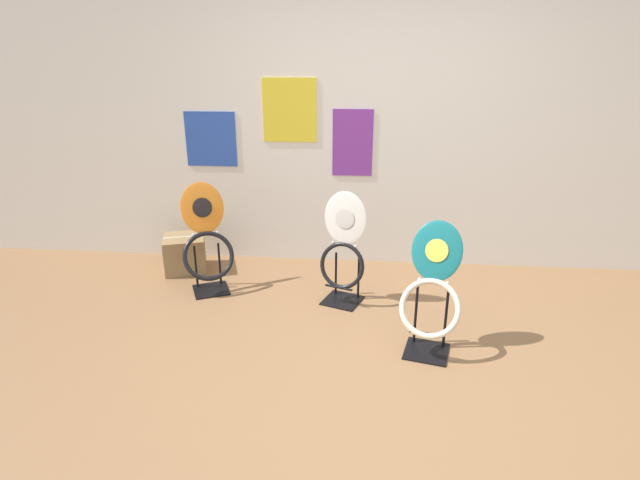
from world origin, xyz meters
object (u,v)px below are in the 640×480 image
Objects in this scene: toilet_seat_display_white_plain at (343,253)px; storage_box at (185,253)px; toilet_seat_display_teal_sax at (432,292)px; toilet_seat_display_orange_sun at (207,245)px.

storage_box is at bearing 161.23° from toilet_seat_display_white_plain.
toilet_seat_display_teal_sax is 2.36m from storage_box.
toilet_seat_display_white_plain reaches higher than toilet_seat_display_orange_sun.
toilet_seat_display_white_plain is at bearing -6.06° from toilet_seat_display_orange_sun.
storage_box is (-1.45, 0.49, -0.26)m from toilet_seat_display_white_plain.
toilet_seat_display_orange_sun is 1.96× the size of storage_box.
toilet_seat_display_orange_sun reaches higher than storage_box.
toilet_seat_display_white_plain is 1.56m from storage_box.
toilet_seat_display_teal_sax reaches higher than storage_box.
toilet_seat_display_teal_sax is at bearing -28.98° from storage_box.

